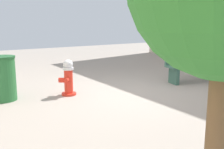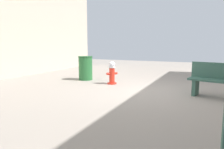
% 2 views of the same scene
% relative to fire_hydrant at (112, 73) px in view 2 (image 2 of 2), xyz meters
% --- Properties ---
extents(ground_plane, '(23.40, 23.40, 0.00)m').
position_rel_fire_hydrant_xyz_m(ground_plane, '(-1.43, 0.67, -0.42)').
color(ground_plane, gray).
extents(fire_hydrant, '(0.38, 0.38, 0.84)m').
position_rel_fire_hydrant_xyz_m(fire_hydrant, '(0.00, 0.00, 0.00)').
color(fire_hydrant, red).
rests_on(fire_hydrant, ground_plane).
extents(trash_bin, '(0.58, 0.58, 0.97)m').
position_rel_fire_hydrant_xyz_m(trash_bin, '(1.37, -0.38, 0.07)').
color(trash_bin, '#266633').
rests_on(trash_bin, ground_plane).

